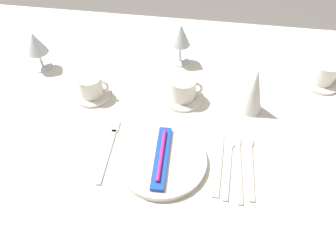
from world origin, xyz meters
The scene contains 18 objects.
ground_plane centered at (0.00, 0.00, 0.00)m, with size 6.00×6.00×0.00m, color slate.
dining_table centered at (0.00, 0.00, 0.66)m, with size 1.80×1.11×0.74m.
dinner_plate centered at (-0.03, -0.22, 0.75)m, with size 0.25×0.25×0.02m, color white.
toothbrush_package centered at (-0.03, -0.22, 0.77)m, with size 0.05×0.21×0.02m.
fork_outer centered at (-0.18, -0.19, 0.74)m, with size 0.02×0.23×0.00m.
dinner_knife centered at (0.13, -0.20, 0.74)m, with size 0.02×0.22×0.00m.
spoon_soup centered at (0.16, -0.18, 0.74)m, with size 0.03×0.21×0.01m.
spoon_dessert centered at (0.18, -0.18, 0.74)m, with size 0.03×0.23×0.01m.
spoon_tea centered at (0.22, -0.17, 0.74)m, with size 0.03×0.22×0.01m.
saucer_left centered at (-0.30, 0.02, 0.74)m, with size 0.12×0.12×0.01m, color white.
coffee_cup_left centered at (-0.29, 0.02, 0.78)m, with size 0.10×0.08×0.07m.
saucer_right centered at (0.00, 0.05, 0.74)m, with size 0.14×0.14×0.01m, color white.
coffee_cup_right centered at (0.00, 0.05, 0.79)m, with size 0.11×0.09×0.07m.
saucer_far centered at (0.46, 0.20, 0.74)m, with size 0.13×0.13×0.01m, color white.
coffee_cup_far centered at (0.46, 0.20, 0.78)m, with size 0.10×0.08×0.07m.
wine_glass_centre centered at (-0.03, 0.25, 0.85)m, with size 0.07×0.07×0.15m.
wine_glass_left centered at (-0.52, 0.14, 0.84)m, with size 0.07×0.07×0.14m.
napkin_folded centered at (0.22, 0.03, 0.82)m, with size 0.08×0.08×0.16m, color white.
Camera 1 is at (0.07, -0.76, 1.50)m, focal length 35.74 mm.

